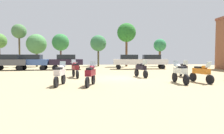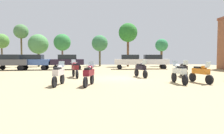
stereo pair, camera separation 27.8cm
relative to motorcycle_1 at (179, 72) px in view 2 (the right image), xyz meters
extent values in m
cube|color=#9A8760|center=(-3.40, 3.53, -0.74)|extent=(44.00, 52.00, 0.02)
cylinder|color=black|center=(-0.03, 0.77, -0.41)|extent=(0.14, 0.65, 0.65)
cylinder|color=black|center=(0.03, -0.83, -0.41)|extent=(0.14, 0.65, 0.65)
cube|color=silver|center=(0.00, -0.03, 0.10)|extent=(0.41, 1.38, 0.36)
ellipsoid|color=silver|center=(-0.01, 0.28, 0.38)|extent=(0.34, 0.49, 0.24)
cube|color=black|center=(0.01, -0.27, 0.34)|extent=(0.32, 0.57, 0.12)
cube|color=silver|center=(-0.02, 0.62, 0.56)|extent=(0.36, 0.16, 0.39)
cylinder|color=#B7B7BC|center=(-0.02, 0.52, 0.50)|extent=(0.62, 0.06, 0.04)
cylinder|color=black|center=(1.96, 3.26, -0.42)|extent=(0.23, 0.63, 0.62)
cylinder|color=black|center=(2.26, 4.85, -0.42)|extent=(0.23, 0.63, 0.62)
cube|color=black|center=(2.11, 4.05, 0.07)|extent=(0.61, 1.42, 0.36)
ellipsoid|color=black|center=(2.06, 3.75, 0.35)|extent=(0.40, 0.53, 0.24)
cube|color=black|center=(2.16, 4.29, 0.31)|extent=(0.40, 0.61, 0.12)
cube|color=silver|center=(1.99, 3.41, 0.53)|extent=(0.38, 0.22, 0.39)
cylinder|color=#B7B7BC|center=(2.01, 3.51, 0.47)|extent=(0.62, 0.15, 0.04)
cylinder|color=black|center=(-5.64, 0.07, -0.42)|extent=(0.26, 0.63, 0.62)
cylinder|color=black|center=(-5.98, -1.38, -0.42)|extent=(0.26, 0.63, 0.62)
cube|color=maroon|center=(-5.81, -0.66, 0.07)|extent=(0.63, 1.31, 0.36)
ellipsoid|color=maroon|center=(-5.75, -0.38, 0.35)|extent=(0.42, 0.54, 0.24)
cube|color=black|center=(-5.86, -0.87, 0.31)|extent=(0.42, 0.61, 0.12)
cube|color=silver|center=(-5.68, -0.07, 0.53)|extent=(0.38, 0.23, 0.39)
cylinder|color=#B7B7BC|center=(-5.70, -0.16, 0.47)|extent=(0.61, 0.17, 0.04)
cylinder|color=black|center=(1.71, -0.60, -0.43)|extent=(0.26, 0.62, 0.60)
cylinder|color=black|center=(1.36, 0.89, -0.43)|extent=(0.26, 0.62, 0.60)
cube|color=orange|center=(1.54, 0.15, 0.05)|extent=(0.65, 1.35, 0.36)
ellipsoid|color=orange|center=(1.60, -0.14, 0.33)|extent=(0.42, 0.54, 0.24)
cube|color=black|center=(1.48, 0.37, 0.29)|extent=(0.42, 0.61, 0.12)
cube|color=silver|center=(1.68, -0.45, 0.51)|extent=(0.39, 0.23, 0.39)
cylinder|color=#B7B7BC|center=(1.66, -0.36, 0.45)|extent=(0.61, 0.18, 0.04)
cylinder|color=black|center=(-7.55, 0.34, -0.41)|extent=(0.20, 0.64, 0.63)
cylinder|color=black|center=(-7.73, -1.12, -0.41)|extent=(0.20, 0.64, 0.63)
cube|color=silver|center=(-7.64, -0.39, 0.08)|extent=(0.51, 1.28, 0.36)
ellipsoid|color=silver|center=(-7.61, -0.11, 0.36)|extent=(0.38, 0.52, 0.24)
cube|color=black|center=(-7.67, -0.61, 0.32)|extent=(0.37, 0.59, 0.12)
cube|color=silver|center=(-7.57, 0.20, 0.54)|extent=(0.38, 0.20, 0.39)
cylinder|color=#B7B7BC|center=(-7.58, 0.10, 0.48)|extent=(0.62, 0.11, 0.04)
cylinder|color=black|center=(-7.39, 4.88, -0.39)|extent=(0.32, 0.68, 0.67)
cylinder|color=black|center=(-6.93, 3.42, -0.39)|extent=(0.32, 0.68, 0.67)
cube|color=maroon|center=(-7.16, 4.15, 0.12)|extent=(0.73, 1.35, 0.36)
ellipsoid|color=maroon|center=(-7.25, 4.43, 0.40)|extent=(0.45, 0.55, 0.24)
cube|color=black|center=(-7.09, 3.93, 0.36)|extent=(0.45, 0.62, 0.12)
cube|color=silver|center=(-7.34, 4.74, 0.58)|extent=(0.39, 0.25, 0.39)
cylinder|color=#B7B7BC|center=(-7.31, 4.65, 0.52)|extent=(0.60, 0.22, 0.04)
cylinder|color=black|center=(-1.44, 3.26, -0.41)|extent=(0.29, 0.65, 0.64)
cylinder|color=black|center=(-1.85, 4.75, -0.41)|extent=(0.29, 0.65, 0.64)
cube|color=black|center=(-1.65, 4.00, 0.09)|extent=(0.70, 1.36, 0.36)
ellipsoid|color=black|center=(-1.57, 3.72, 0.37)|extent=(0.44, 0.55, 0.24)
cube|color=black|center=(-1.71, 4.23, 0.33)|extent=(0.44, 0.62, 0.12)
cube|color=silver|center=(-1.48, 3.40, 0.55)|extent=(0.39, 0.24, 0.39)
cylinder|color=#B7B7BC|center=(-1.51, 3.50, 0.49)|extent=(0.61, 0.20, 0.04)
cylinder|color=black|center=(1.02, 14.53, -0.41)|extent=(0.65, 0.27, 0.64)
cylinder|color=black|center=(1.13, 15.96, -0.41)|extent=(0.65, 0.27, 0.64)
cylinder|color=black|center=(3.94, 14.31, -0.41)|extent=(0.65, 0.27, 0.64)
cylinder|color=black|center=(4.04, 15.74, -0.41)|extent=(0.65, 0.27, 0.64)
cube|color=silver|center=(2.53, 15.14, 0.28)|extent=(4.42, 2.12, 0.75)
cube|color=black|center=(2.53, 15.14, 0.96)|extent=(2.48, 1.76, 0.61)
cylinder|color=black|center=(-10.68, 13.50, -0.41)|extent=(0.66, 0.29, 0.64)
cylinder|color=black|center=(-10.84, 14.93, -0.41)|extent=(0.66, 0.29, 0.64)
cylinder|color=black|center=(-7.78, 13.83, -0.41)|extent=(0.66, 0.29, 0.64)
cylinder|color=black|center=(-7.94, 15.26, -0.41)|extent=(0.66, 0.29, 0.64)
cube|color=black|center=(-9.31, 14.38, 0.28)|extent=(4.47, 2.27, 0.75)
cube|color=black|center=(-9.31, 14.38, 0.96)|extent=(2.53, 1.84, 0.61)
cylinder|color=black|center=(-17.68, 14.37, -0.41)|extent=(0.64, 0.23, 0.64)
cylinder|color=black|center=(-14.77, 12.90, -0.41)|extent=(0.64, 0.23, 0.64)
cylinder|color=black|center=(-14.76, 14.34, -0.41)|extent=(0.64, 0.23, 0.64)
cube|color=#4E4E53|center=(-16.23, 13.64, 0.28)|extent=(4.32, 1.84, 0.75)
cube|color=black|center=(-16.23, 13.64, 0.96)|extent=(2.38, 1.61, 0.61)
cylinder|color=black|center=(-2.31, 14.11, -0.41)|extent=(0.65, 0.27, 0.64)
cylinder|color=black|center=(-2.20, 15.55, -0.41)|extent=(0.65, 0.27, 0.64)
cylinder|color=black|center=(0.61, 13.89, -0.41)|extent=(0.65, 0.27, 0.64)
cylinder|color=black|center=(0.72, 15.33, -0.41)|extent=(0.65, 0.27, 0.64)
cube|color=silver|center=(-0.80, 14.72, 0.28)|extent=(4.42, 2.12, 0.75)
cube|color=black|center=(-0.80, 14.72, 0.96)|extent=(2.48, 1.76, 0.61)
cylinder|color=black|center=(-15.10, 13.31, -0.41)|extent=(0.64, 0.22, 0.64)
cylinder|color=black|center=(-15.10, 14.75, -0.41)|extent=(0.64, 0.22, 0.64)
cylinder|color=black|center=(-12.18, 13.29, -0.41)|extent=(0.64, 0.22, 0.64)
cylinder|color=black|center=(-12.17, 14.73, -0.41)|extent=(0.64, 0.22, 0.64)
cube|color=#3D5A9A|center=(-13.64, 14.02, 0.28)|extent=(4.31, 1.82, 0.75)
cube|color=black|center=(-13.64, 14.02, 0.96)|extent=(2.37, 1.59, 0.61)
cylinder|color=#4D452E|center=(-4.87, 22.97, 1.01)|extent=(0.32, 0.32, 3.47)
sphere|color=#387545|center=(-4.87, 22.97, 3.38)|extent=(2.86, 2.86, 2.86)
cylinder|color=brown|center=(-15.43, 22.55, 0.83)|extent=(0.36, 0.36, 3.12)
sphere|color=#4C8849|center=(-15.43, 22.55, 3.15)|extent=(3.38, 3.38, 3.38)
cylinder|color=brown|center=(-18.04, 21.92, 1.97)|extent=(0.27, 0.27, 5.41)
sphere|color=#487542|center=(-18.04, 21.92, 5.21)|extent=(2.38, 2.38, 2.38)
cylinder|color=brown|center=(6.19, 22.39, 0.91)|extent=(0.38, 0.38, 3.28)
sphere|color=#2E7E49|center=(6.19, 22.39, 3.05)|extent=(2.25, 2.25, 2.25)
cylinder|color=brown|center=(-11.31, 22.16, 1.03)|extent=(0.30, 0.30, 3.52)
sphere|color=#30793A|center=(-11.31, 22.16, 3.44)|extent=(2.89, 2.89, 2.89)
cylinder|color=brown|center=(0.03, 21.90, 1.86)|extent=(0.38, 0.38, 5.18)
sphere|color=#286E27|center=(0.03, 21.90, 5.18)|extent=(3.28, 3.28, 3.28)
cylinder|color=brown|center=(-21.19, 21.83, 1.16)|extent=(0.25, 0.25, 3.77)
sphere|color=#4D8338|center=(-21.19, 21.83, 3.59)|extent=(2.42, 2.42, 2.42)
camera|label=1|loc=(-5.58, -12.46, 1.03)|focal=31.76mm
camera|label=2|loc=(-5.30, -12.48, 1.03)|focal=31.76mm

